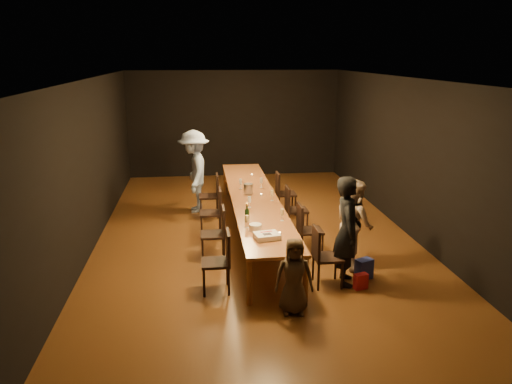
{
  "coord_description": "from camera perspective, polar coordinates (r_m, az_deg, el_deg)",
  "views": [
    {
      "loc": [
        -1.06,
        -9.24,
        3.42
      ],
      "look_at": [
        -0.03,
        -0.55,
        1.0
      ],
      "focal_mm": 35.0,
      "sensor_mm": 36.0,
      "label": 1
    }
  ],
  "objects": [
    {
      "name": "chair_left_0",
      "position": [
        7.46,
        -4.64,
        -7.96
      ],
      "size": [
        0.42,
        0.42,
        0.93
      ],
      "primitive_type": null,
      "rotation": [
        0.0,
        0.0,
        1.57
      ],
      "color": "black",
      "rests_on": "ground"
    },
    {
      "name": "chair_right_3",
      "position": [
        11.02,
        3.46,
        -0.13
      ],
      "size": [
        0.42,
        0.42,
        0.93
      ],
      "primitive_type": null,
      "rotation": [
        0.0,
        0.0,
        -1.57
      ],
      "color": "black",
      "rests_on": "ground"
    },
    {
      "name": "champagne_bottle",
      "position": [
        8.24,
        -1.03,
        -2.33
      ],
      "size": [
        0.07,
        0.07,
        0.31
      ],
      "primitive_type": null,
      "rotation": [
        0.0,
        0.0,
        -0.0
      ],
      "color": "black",
      "rests_on": "table"
    },
    {
      "name": "tealight_far",
      "position": [
        11.39,
        -0.49,
        1.97
      ],
      "size": [
        0.05,
        0.05,
        0.03
      ],
      "primitive_type": "cylinder",
      "color": "#B2B7B2",
      "rests_on": "table"
    },
    {
      "name": "wineglass_5",
      "position": [
        10.34,
        0.61,
        1.07
      ],
      "size": [
        0.06,
        0.06,
        0.21
      ],
      "primitive_type": null,
      "color": "silver",
      "rests_on": "table"
    },
    {
      "name": "ice_bucket",
      "position": [
        9.89,
        -0.9,
        0.38
      ],
      "size": [
        0.22,
        0.22,
        0.2
      ],
      "primitive_type": "cylinder",
      "rotation": [
        0.0,
        0.0,
        -0.25
      ],
      "color": "silver",
      "rests_on": "table"
    },
    {
      "name": "child",
      "position": [
        6.84,
        4.36,
        -9.56
      ],
      "size": [
        0.55,
        0.38,
        1.07
      ],
      "primitive_type": "imported",
      "rotation": [
        0.0,
        0.0,
        -0.08
      ],
      "color": "#463627",
      "rests_on": "ground"
    },
    {
      "name": "chair_right_2",
      "position": [
        9.89,
        4.68,
        -1.99
      ],
      "size": [
        0.42,
        0.42,
        0.93
      ],
      "primitive_type": null,
      "rotation": [
        0.0,
        0.0,
        -1.57
      ],
      "color": "black",
      "rests_on": "ground"
    },
    {
      "name": "wineglass_4",
      "position": [
        10.25,
        -1.77,
        0.94
      ],
      "size": [
        0.06,
        0.06,
        0.21
      ],
      "primitive_type": null,
      "color": "silver",
      "rests_on": "table"
    },
    {
      "name": "gift_bag_blue",
      "position": [
        8.13,
        12.23,
        -8.58
      ],
      "size": [
        0.3,
        0.26,
        0.32
      ],
      "primitive_type": "cube",
      "rotation": [
        0.0,
        0.0,
        0.41
      ],
      "color": "#2537A4",
      "rests_on": "ground"
    },
    {
      "name": "woman_birthday",
      "position": [
        7.68,
        10.41,
        -4.39
      ],
      "size": [
        0.51,
        0.68,
        1.7
      ],
      "primitive_type": "imported",
      "rotation": [
        0.0,
        0.0,
        1.39
      ],
      "color": "black",
      "rests_on": "ground"
    },
    {
      "name": "tealight_near",
      "position": [
        7.69,
        2.71,
        -4.76
      ],
      "size": [
        0.05,
        0.05,
        0.03
      ],
      "primitive_type": "cylinder",
      "color": "#B2B7B2",
      "rests_on": "table"
    },
    {
      "name": "chair_right_0",
      "position": [
        7.7,
        8.22,
        -7.31
      ],
      "size": [
        0.42,
        0.42,
        0.93
      ],
      "primitive_type": null,
      "rotation": [
        0.0,
        0.0,
        -1.57
      ],
      "color": "black",
      "rests_on": "ground"
    },
    {
      "name": "chair_right_1",
      "position": [
        8.78,
        6.22,
        -4.32
      ],
      "size": [
        0.42,
        0.42,
        0.93
      ],
      "primitive_type": null,
      "rotation": [
        0.0,
        0.0,
        -1.57
      ],
      "color": "black",
      "rests_on": "ground"
    },
    {
      "name": "wineglass_3",
      "position": [
        9.4,
        1.85,
        -0.4
      ],
      "size": [
        0.06,
        0.06,
        0.21
      ],
      "primitive_type": null,
      "color": "beige",
      "rests_on": "table"
    },
    {
      "name": "woman_tan",
      "position": [
        8.36,
        11.19,
        -3.54
      ],
      "size": [
        0.67,
        0.8,
        1.48
      ],
      "primitive_type": "imported",
      "rotation": [
        0.0,
        0.0,
        1.74
      ],
      "color": "tan",
      "rests_on": "ground"
    },
    {
      "name": "chair_left_2",
      "position": [
        9.71,
        -5.21,
        -2.34
      ],
      "size": [
        0.42,
        0.42,
        0.93
      ],
      "primitive_type": null,
      "rotation": [
        0.0,
        0.0,
        1.57
      ],
      "color": "black",
      "rests_on": "ground"
    },
    {
      "name": "chair_left_3",
      "position": [
        10.85,
        -5.41,
        -0.42
      ],
      "size": [
        0.42,
        0.42,
        0.93
      ],
      "primitive_type": null,
      "rotation": [
        0.0,
        0.0,
        1.57
      ],
      "color": "black",
      "rests_on": "ground"
    },
    {
      "name": "table",
      "position": [
        9.69,
        -0.22,
        -0.84
      ],
      "size": [
        0.9,
        6.0,
        0.75
      ],
      "color": "brown",
      "rests_on": "ground"
    },
    {
      "name": "ground",
      "position": [
        9.91,
        -0.22,
        -4.73
      ],
      "size": [
        10.0,
        10.0,
        0.0
      ],
      "primitive_type": "plane",
      "color": "#441E11",
      "rests_on": "ground"
    },
    {
      "name": "wineglass_2",
      "position": [
        8.99,
        -0.75,
        -1.15
      ],
      "size": [
        0.06,
        0.06,
        0.21
      ],
      "primitive_type": null,
      "color": "silver",
      "rests_on": "table"
    },
    {
      "name": "man_blue",
      "position": [
        11.12,
        -7.07,
        2.32
      ],
      "size": [
        0.72,
        1.21,
        1.83
      ],
      "primitive_type": "imported",
      "rotation": [
        0.0,
        0.0,
        -1.54
      ],
      "color": "#99B5ED",
      "rests_on": "ground"
    },
    {
      "name": "plate_stack",
      "position": [
        7.83,
        -0.07,
        -4.08
      ],
      "size": [
        0.25,
        0.25,
        0.11
      ],
      "primitive_type": "cylinder",
      "rotation": [
        0.0,
        0.0,
        -0.35
      ],
      "color": "white",
      "rests_on": "table"
    },
    {
      "name": "gift_bag_red",
      "position": [
        7.79,
        11.88,
        -9.96
      ],
      "size": [
        0.23,
        0.16,
        0.24
      ],
      "primitive_type": "cube",
      "rotation": [
        0.0,
        0.0,
        0.28
      ],
      "color": "red",
      "rests_on": "ground"
    },
    {
      "name": "wineglass_1",
      "position": [
        8.29,
        3.0,
        -2.62
      ],
      "size": [
        0.06,
        0.06,
        0.21
      ],
      "primitive_type": null,
      "color": "beige",
      "rests_on": "table"
    },
    {
      "name": "room_shell",
      "position": [
        9.4,
        -0.23,
        7.23
      ],
      "size": [
        6.04,
        10.04,
        3.02
      ],
      "color": "black",
      "rests_on": "ground"
    },
    {
      "name": "wineglass_0",
      "position": [
        7.95,
        -1.06,
        -3.4
      ],
      "size": [
        0.06,
        0.06,
        0.21
      ],
      "primitive_type": null,
      "color": "beige",
      "rests_on": "table"
    },
    {
      "name": "birthday_cake",
      "position": [
        7.51,
        1.25,
        -5.05
      ],
      "size": [
        0.41,
        0.35,
        0.09
      ],
      "rotation": [
        0.0,
        0.0,
        0.18
      ],
      "color": "white",
      "rests_on": "table"
    },
    {
      "name": "chair_left_1",
      "position": [
        8.57,
        -4.97,
        -4.78
      ],
      "size": [
        0.42,
        0.42,
        0.93
      ],
      "primitive_type": null,
      "rotation": [
        0.0,
        0.0,
        1.57
      ],
      "color": "black",
      "rests_on": "ground"
    },
    {
      "name": "tealight_mid",
      "position": [
        9.78,
        0.6,
        -0.31
      ],
      "size": [
        0.05,
        0.05,
        0.03
      ],
      "primitive_type": "cylinder",
      "color": "#B2B7B2",
      "rests_on": "table"
    }
  ]
}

